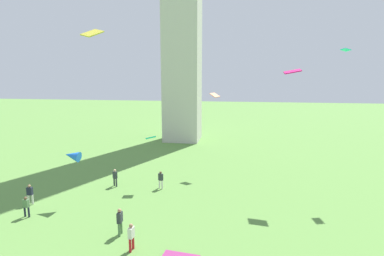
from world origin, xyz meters
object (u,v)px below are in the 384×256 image
at_px(person_4, 161,179).
at_px(kite_flying_0, 292,71).
at_px(person_5, 26,205).
at_px(kite_flying_3, 72,156).
at_px(person_1, 131,235).
at_px(person_3, 115,177).
at_px(kite_flying_2, 346,50).
at_px(person_0, 120,220).
at_px(kite_flying_1, 151,138).
at_px(person_2, 30,193).
at_px(kite_flying_4, 215,95).
at_px(kite_flying_5, 92,33).

xyz_separation_m(person_4, kite_flying_0, (11.49, 1.55, 9.79)).
height_order(person_5, kite_flying_3, kite_flying_3).
relative_size(person_1, person_3, 1.02).
xyz_separation_m(person_3, kite_flying_2, (20.76, 3.84, 11.73)).
distance_m(person_0, person_5, 7.98).
xyz_separation_m(person_3, kite_flying_1, (3.38, 0.73, 3.74)).
bearing_deg(kite_flying_1, kite_flying_0, -14.09).
xyz_separation_m(person_4, kite_flying_3, (-6.24, -4.11, 3.02)).
relative_size(person_3, kite_flying_2, 1.71).
height_order(person_1, kite_flying_1, kite_flying_1).
bearing_deg(person_5, person_2, -53.86).
height_order(person_5, kite_flying_4, kite_flying_4).
bearing_deg(kite_flying_3, person_0, 52.32).
xyz_separation_m(person_2, kite_flying_3, (3.33, 1.02, 3.01)).
xyz_separation_m(kite_flying_0, kite_flying_1, (-12.54, -0.95, -6.05)).
bearing_deg(kite_flying_0, person_5, 23.91).
distance_m(person_0, kite_flying_0, 18.38).
bearing_deg(person_0, kite_flying_2, -57.57).
xyz_separation_m(person_0, person_5, (-7.86, 1.33, -0.14)).
xyz_separation_m(person_1, person_3, (-5.36, 9.97, -0.02)).
bearing_deg(kite_flying_2, person_0, -66.23).
xyz_separation_m(person_1, kite_flying_3, (-7.17, 6.00, 2.99)).
bearing_deg(kite_flying_5, person_0, 66.37).
bearing_deg(kite_flying_5, person_2, -55.47).
distance_m(person_5, kite_flying_0, 23.78).
xyz_separation_m(person_1, kite_flying_2, (15.40, 13.81, 11.71)).
height_order(person_5, kite_flying_1, kite_flying_1).
height_order(person_1, kite_flying_2, kite_flying_2).
bearing_deg(person_4, person_5, -107.20).
bearing_deg(person_5, kite_flying_5, -143.96).
height_order(person_3, kite_flying_0, kite_flying_0).
bearing_deg(kite_flying_2, kite_flying_3, -83.20).
bearing_deg(person_2, person_5, 118.65).
distance_m(person_1, kite_flying_1, 11.50).
height_order(person_1, kite_flying_5, kite_flying_5).
relative_size(person_3, kite_flying_5, 1.06).
relative_size(person_0, kite_flying_4, 1.51).
height_order(person_0, person_5, person_0).
bearing_deg(person_5, person_3, -114.29).
bearing_deg(kite_flying_4, person_2, -94.00).
xyz_separation_m(person_2, kite_flying_0, (21.07, 6.67, 9.79)).
height_order(person_4, kite_flying_2, kite_flying_2).
relative_size(kite_flying_0, kite_flying_1, 1.34).
bearing_deg(kite_flying_3, kite_flying_1, 131.75).
xyz_separation_m(person_5, kite_flying_4, (12.64, 14.15, 7.43)).
xyz_separation_m(person_1, kite_flying_1, (-1.98, 10.70, 3.71)).
distance_m(person_2, kite_flying_3, 4.61).
xyz_separation_m(person_3, kite_flying_5, (0.66, -4.27, 12.50)).
height_order(person_3, person_4, person_3).
bearing_deg(kite_flying_4, person_5, -86.78).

